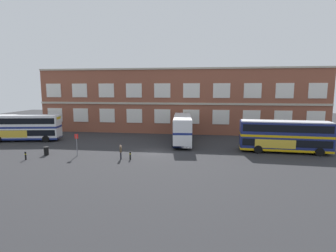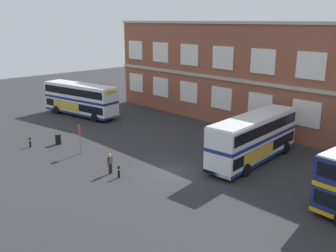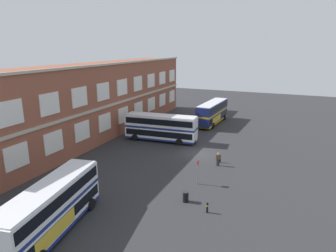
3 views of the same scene
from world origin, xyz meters
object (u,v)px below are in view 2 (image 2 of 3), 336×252
Objects in this scene: station_litter_bin at (58,139)px; safety_bollard_east at (30,142)px; bus_stand_flag at (80,137)px; safety_bollard_west at (119,172)px; waiting_passenger at (110,163)px; double_decker_near at (80,99)px; double_decker_middle at (254,138)px.

safety_bollard_east is at bearing -113.41° from station_litter_bin.
safety_bollard_west is at bearing -6.26° from bus_stand_flag.
waiting_passenger is 1.79× the size of safety_bollard_east.
safety_bollard_east is (-11.92, -1.79, 0.00)m from safety_bollard_west.
safety_bollard_west is (19.58, -8.48, -1.66)m from double_decker_near.
double_decker_near is 21.40m from safety_bollard_west.
double_decker_near reaches higher than safety_bollard_east.
station_litter_bin is at bearing -148.18° from double_decker_middle.
station_litter_bin is (-9.75, 0.63, -0.41)m from waiting_passenger.
safety_bollard_east is at bearing -53.30° from double_decker_near.
double_decker_middle is 6.58× the size of waiting_passenger.
station_litter_bin is at bearing 176.74° from safety_bollard_west.
double_decker_middle is (24.73, 2.08, 0.00)m from double_decker_near.
waiting_passenger is 10.95m from safety_bollard_east.
station_litter_bin reaches higher than safety_bollard_east.
bus_stand_flag is 2.62× the size of station_litter_bin.
station_litter_bin is (-3.98, -0.14, -1.12)m from bus_stand_flag.
waiting_passenger is 0.63× the size of bus_stand_flag.
double_decker_middle is 4.14× the size of bus_stand_flag.
safety_bollard_west is (1.13, 0.01, -0.44)m from waiting_passenger.
bus_stand_flag is 2.84× the size of safety_bollard_east.
double_decker_middle reaches higher than bus_stand_flag.
bus_stand_flag is at bearing 172.45° from waiting_passenger.
safety_bollard_west and safety_bollard_east have the same top height.
station_litter_bin is at bearing 66.59° from safety_bollard_east.
double_decker_near is 12.92m from safety_bollard_east.
double_decker_middle reaches higher than safety_bollard_west.
waiting_passenger reaches higher than safety_bollard_west.
bus_stand_flag is (-5.77, 0.76, 0.70)m from waiting_passenger.
bus_stand_flag is 5.75m from safety_bollard_east.
double_decker_middle is at bearing 64.03° from safety_bollard_west.
bus_stand_flag is 4.14m from station_litter_bin.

